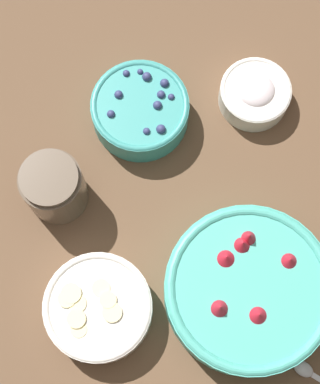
{
  "coord_description": "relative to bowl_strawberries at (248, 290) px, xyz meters",
  "views": [
    {
      "loc": [
        0.16,
        -0.05,
        1.02
      ],
      "look_at": [
        -0.11,
        -0.01,
        0.05
      ],
      "focal_mm": 60.0,
      "sensor_mm": 36.0,
      "label": 1
    }
  ],
  "objects": [
    {
      "name": "spoon",
      "position": [
        0.14,
        0.09,
        -0.04
      ],
      "size": [
        0.1,
        0.12,
        0.01
      ],
      "color": "#B2B2B7",
      "rests_on": "ground_plane"
    },
    {
      "name": "ground_plane",
      "position": [
        -0.06,
        -0.1,
        -0.04
      ],
      "size": [
        4.0,
        4.0,
        0.0
      ],
      "primitive_type": "plane",
      "color": "brown"
    },
    {
      "name": "bowl_strawberries",
      "position": [
        0.0,
        0.0,
        0.0
      ],
      "size": [
        0.26,
        0.26,
        0.09
      ],
      "color": "#47AD9E",
      "rests_on": "ground_plane"
    },
    {
      "name": "bowl_cream",
      "position": [
        -0.32,
        0.07,
        -0.01
      ],
      "size": [
        0.12,
        0.12,
        0.05
      ],
      "color": "silver",
      "rests_on": "ground_plane"
    },
    {
      "name": "jar_chocolate",
      "position": [
        -0.2,
        -0.28,
        0.01
      ],
      "size": [
        0.1,
        0.1,
        0.11
      ],
      "color": "brown",
      "rests_on": "ground_plane"
    },
    {
      "name": "bowl_bananas",
      "position": [
        -0.0,
        -0.23,
        -0.01
      ],
      "size": [
        0.16,
        0.16,
        0.06
      ],
      "color": "silver",
      "rests_on": "ground_plane"
    },
    {
      "name": "bowl_blueberries",
      "position": [
        -0.32,
        -0.13,
        -0.01
      ],
      "size": [
        0.16,
        0.16,
        0.06
      ],
      "color": "teal",
      "rests_on": "ground_plane"
    }
  ]
}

